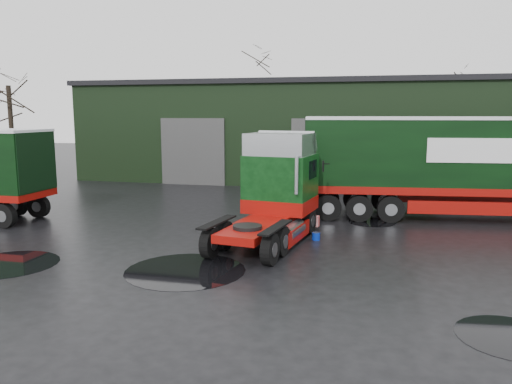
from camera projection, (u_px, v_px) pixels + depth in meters
ground at (216, 253)px, 15.52m from camera, size 100.00×100.00×0.00m
warehouse at (335, 130)px, 33.77m from camera, size 32.40×12.40×6.30m
hero_tractor at (264, 190)px, 16.21m from camera, size 3.31×6.18×3.66m
lorry_right at (458, 168)px, 20.28m from camera, size 16.20×4.54×4.20m
wash_bucket at (316, 236)px, 17.07m from camera, size 0.31×0.31×0.26m
tree_left at (10, 114)px, 30.31m from camera, size 4.40×4.40×8.50m
tree_back_a at (255, 108)px, 44.97m from camera, size 4.40×4.40×9.50m
tree_back_b at (442, 120)px, 41.43m from camera, size 4.40×4.40×7.50m
puddle_0 at (185, 270)px, 13.75m from camera, size 3.33×3.33×0.01m
puddle_1 at (372, 222)px, 19.84m from camera, size 1.84×1.84×0.01m
puddle_2 at (8, 264)px, 14.34m from camera, size 2.82×2.82×0.01m
puddle_3 at (512, 337)px, 9.67m from camera, size 2.12×2.12×0.01m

